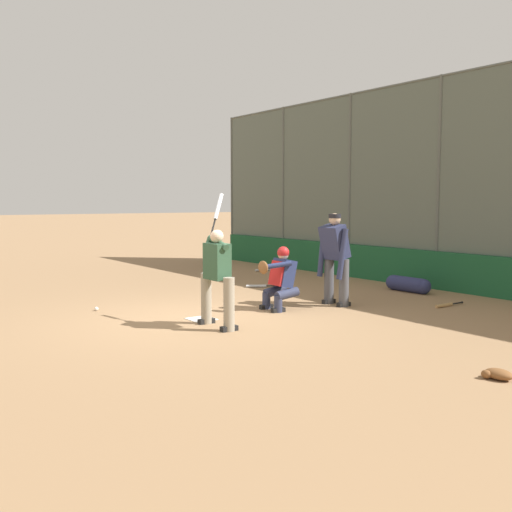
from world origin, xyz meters
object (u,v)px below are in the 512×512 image
catcher_behind_plate (280,277)px  baseball_loose (96,309)px  spare_bat_by_padding (446,305)px  equipment_bag_dugout_side (408,284)px  umpire_home (335,256)px  spare_bat_third_base_side (259,286)px  fielding_glove_on_dirt (497,374)px  batter_at_plate (217,274)px  spare_bat_near_backstop (265,270)px

catcher_behind_plate → baseball_loose: bearing=60.9°
spare_bat_by_padding → equipment_bag_dugout_side: bearing=-118.1°
umpire_home → baseball_loose: 4.59m
spare_bat_third_base_side → umpire_home: bearing=116.2°
spare_bat_third_base_side → equipment_bag_dugout_side: size_ratio=0.63×
umpire_home → fielding_glove_on_dirt: (-4.64, 1.82, -0.90)m
batter_at_plate → fielding_glove_on_dirt: batter_at_plate is taller
spare_bat_near_backstop → spare_bat_by_padding: same height
baseball_loose → fielding_glove_on_dirt: bearing=-162.3°
umpire_home → spare_bat_near_backstop: bearing=-23.3°
spare_bat_third_base_side → baseball_loose: (-0.67, 4.18, 0.00)m
spare_bat_by_padding → spare_bat_third_base_side: 4.38m
batter_at_plate → spare_bat_third_base_side: batter_at_plate is taller
batter_at_plate → fielding_glove_on_dirt: (-4.25, -1.09, -0.79)m
catcher_behind_plate → spare_bat_near_backstop: (5.08, -3.42, -0.58)m
fielding_glove_on_dirt → spare_bat_near_backstop: bearing=-22.3°
baseball_loose → equipment_bag_dugout_side: bearing=-105.5°
fielding_glove_on_dirt → baseball_loose: size_ratio=4.56×
batter_at_plate → spare_bat_by_padding: 4.71m
umpire_home → batter_at_plate: bearing=97.4°
batter_at_plate → spare_bat_third_base_side: size_ratio=2.88×
spare_bat_by_padding → catcher_behind_plate: bearing=-30.3°
spare_bat_near_backstop → spare_bat_third_base_side: (-2.54, 2.05, 0.00)m
batter_at_plate → spare_bat_near_backstop: batter_at_plate is taller
catcher_behind_plate → equipment_bag_dugout_side: (0.07, -3.67, -0.44)m
batter_at_plate → catcher_behind_plate: batter_at_plate is taller
batter_at_plate → spare_bat_third_base_side: bearing=-43.8°
spare_bat_by_padding → fielding_glove_on_dirt: bearing=43.2°
spare_bat_near_backstop → baseball_loose: size_ratio=11.16×
batter_at_plate → equipment_bag_dugout_side: (0.70, -5.42, -0.69)m
baseball_loose → batter_at_plate: bearing=-157.0°
spare_bat_by_padding → equipment_bag_dugout_side: size_ratio=0.69×
catcher_behind_plate → spare_bat_by_padding: size_ratio=1.44×
umpire_home → spare_bat_by_padding: umpire_home is taller
spare_bat_by_padding → spare_bat_third_base_side: same height
spare_bat_near_backstop → baseball_loose: (-3.21, 6.23, 0.00)m
equipment_bag_dugout_side → baseball_loose: bearing=74.5°
spare_bat_by_padding → equipment_bag_dugout_side: (1.68, -0.88, 0.13)m
spare_bat_near_backstop → spare_bat_by_padding: bearing=98.2°
batter_at_plate → equipment_bag_dugout_side: 5.51m
umpire_home → equipment_bag_dugout_side: (0.31, -2.51, -0.79)m
catcher_behind_plate → spare_bat_third_base_side: 2.94m
baseball_loose → umpire_home: bearing=-117.9°
spare_bat_third_base_side → baseball_loose: size_ratio=10.05×
catcher_behind_plate → fielding_glove_on_dirt: 4.95m
batter_at_plate → spare_bat_third_base_side: 4.52m
spare_bat_by_padding → umpire_home: bearing=-40.5°
spare_bat_near_backstop → baseball_loose: 7.01m
fielding_glove_on_dirt → equipment_bag_dugout_side: size_ratio=0.28×
catcher_behind_plate → equipment_bag_dugout_side: 3.70m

